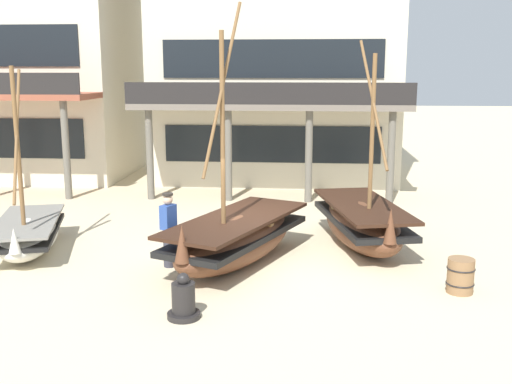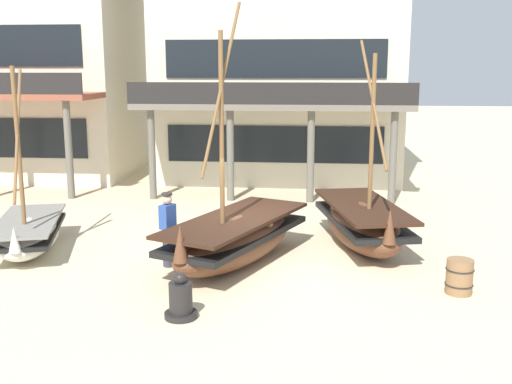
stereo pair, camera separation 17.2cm
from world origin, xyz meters
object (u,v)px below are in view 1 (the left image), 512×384
object	(u,v)px
wooden_barrel	(460,276)
harbor_building_main	(277,60)
fishing_boat_centre_large	(236,238)
harbor_building_annex	(5,49)
fishing_boat_far_right	(28,234)
fisherman_by_hull	(169,231)
capstan_winch	(184,301)
fishing_boat_near_left	(362,223)

from	to	relation	value
wooden_barrel	harbor_building_main	world-z (taller)	harbor_building_main
fishing_boat_centre_large	harbor_building_annex	world-z (taller)	harbor_building_annex
fishing_boat_far_right	wooden_barrel	size ratio (longest dim) A/B	6.33
fishing_boat_centre_large	harbor_building_main	xyz separation A→B (m)	(0.31, 11.84, 4.09)
fisherman_by_hull	harbor_building_annex	bearing A→B (deg)	128.88
fishing_boat_centre_large	wooden_barrel	distance (m)	4.87
fishing_boat_centre_large	capstan_winch	distance (m)	3.18
fishing_boat_far_right	harbor_building_main	world-z (taller)	harbor_building_main
fishing_boat_centre_large	fishing_boat_near_left	bearing A→B (deg)	27.91
fishing_boat_far_right	fishing_boat_centre_large	bearing A→B (deg)	-5.23
harbor_building_main	fishing_boat_near_left	bearing A→B (deg)	-75.46
fishing_boat_far_right	capstan_winch	bearing A→B (deg)	-38.31
capstan_winch	harbor_building_annex	xyz separation A→B (m)	(-10.16, 14.29, 4.82)
wooden_barrel	fishing_boat_centre_large	bearing A→B (deg)	162.84
fishing_boat_centre_large	harbor_building_main	distance (m)	12.53
fishing_boat_far_right	harbor_building_annex	bearing A→B (deg)	117.69
fishing_boat_centre_large	wooden_barrel	bearing A→B (deg)	-17.16
fishing_boat_near_left	capstan_winch	size ratio (longest dim) A/B	6.00
fishing_boat_far_right	harbor_building_main	xyz separation A→B (m)	(5.43, 11.37, 4.24)
fisherman_by_hull	capstan_winch	world-z (taller)	fisherman_by_hull
fisherman_by_hull	fishing_boat_centre_large	bearing A→B (deg)	12.35
fishing_boat_near_left	harbor_building_annex	size ratio (longest dim) A/B	0.49
harbor_building_main	wooden_barrel	bearing A→B (deg)	-71.92
fishing_boat_centre_large	fisherman_by_hull	bearing A→B (deg)	-167.65
capstan_winch	fishing_boat_centre_large	bearing A→B (deg)	79.56
fisherman_by_hull	wooden_barrel	xyz separation A→B (m)	(6.11, -1.11, -0.48)
fisherman_by_hull	harbor_building_main	bearing A→B (deg)	81.67
capstan_winch	harbor_building_main	xyz separation A→B (m)	(0.89, 14.96, 4.37)
capstan_winch	wooden_barrel	distance (m)	5.48
wooden_barrel	harbor_building_main	distance (m)	14.62
fishing_boat_near_left	fishing_boat_far_right	world-z (taller)	fishing_boat_near_left
fishing_boat_near_left	fisherman_by_hull	bearing A→B (deg)	-156.88
fishing_boat_near_left	fishing_boat_centre_large	distance (m)	3.36
wooden_barrel	harbor_building_main	size ratio (longest dim) A/B	0.07
harbor_building_main	capstan_winch	bearing A→B (deg)	-93.39
fishing_boat_centre_large	capstan_winch	size ratio (longest dim) A/B	6.85
harbor_building_annex	wooden_barrel	bearing A→B (deg)	-39.34
fisherman_by_hull	capstan_winch	bearing A→B (deg)	-72.29
fisherman_by_hull	harbor_building_annex	xyz separation A→B (m)	(-9.26, 11.49, 4.31)
fishing_boat_centre_large	fisherman_by_hull	world-z (taller)	fishing_boat_centre_large
fisherman_by_hull	wooden_barrel	distance (m)	6.23
fishing_boat_far_right	harbor_building_annex	distance (m)	12.96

